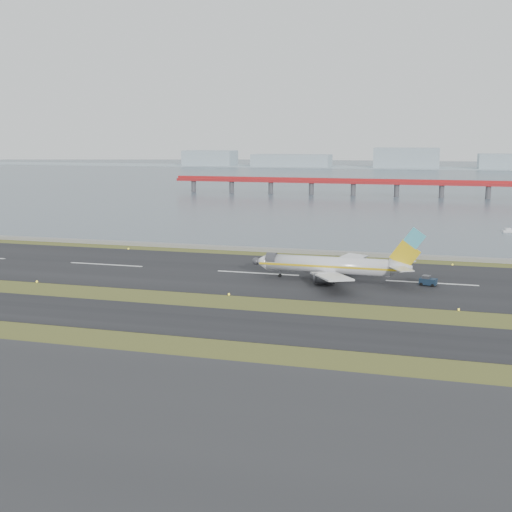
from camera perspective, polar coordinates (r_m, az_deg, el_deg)
The scene contains 11 objects.
ground at distance 124.69m, azimuth -3.47°, elevation -4.32°, with size 1000.00×1000.00×0.00m, color #404E1B.
apron_strip at distance 77.59m, azimuth -17.09°, elevation -14.08°, with size 1000.00×50.00×0.10m, color #2B2B2D.
taxiway_strip at distance 113.80m, azimuth -5.43°, elevation -5.76°, with size 1000.00×18.00×0.10m, color black.
runway_strip at distance 152.61m, azimuth 0.16°, elevation -1.55°, with size 1000.00×45.00×0.10m, color black.
seawall at distance 181.13m, azimuth 2.65°, elevation 0.48°, with size 1000.00×2.50×1.00m, color gray.
bay_water at distance 576.29m, azimuth 11.55°, elevation 7.02°, with size 1400.00×800.00×1.30m, color #41525E.
red_pier at distance 365.40m, azimuth 12.41°, elevation 6.32°, with size 260.00×5.00×10.20m.
far_shoreline at distance 734.97m, azimuth 13.52°, elevation 8.09°, with size 1400.00×80.00×60.50m.
airliner at distance 145.55m, azimuth 6.95°, elevation -0.85°, with size 38.52×32.89×12.80m.
pushback_tug at distance 144.56m, azimuth 15.02°, elevation -2.15°, with size 3.97×2.86×2.29m.
workboat_near at distance 236.33m, azimuth 21.75°, elevation 2.07°, with size 6.62×3.47×1.54m.
Camera 1 is at (39.20, -114.08, 31.56)m, focal length 45.00 mm.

